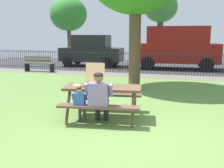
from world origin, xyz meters
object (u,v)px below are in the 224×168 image
at_px(picnic_table_foreground, 103,93).
at_px(pizza_slice_on_table, 77,85).
at_px(far_tree_midleft, 161,8).
at_px(pizza_box_open, 93,81).
at_px(park_bench_left, 39,64).
at_px(parked_car_left, 177,47).
at_px(adult_at_table, 99,96).
at_px(parked_car_far_left, 92,50).
at_px(far_tree_left, 68,14).
at_px(child_at_table, 80,102).

xyz_separation_m(picnic_table_foreground, pizza_slice_on_table, (-0.67, 0.00, 0.18)).
bearing_deg(far_tree_midleft, pizza_box_open, -90.30).
xyz_separation_m(park_bench_left, parked_car_left, (7.17, 3.23, 0.89)).
bearing_deg(pizza_slice_on_table, adult_at_table, -33.95).
xyz_separation_m(parked_car_far_left, far_tree_left, (-4.44, 6.23, 2.78)).
bearing_deg(far_tree_midleft, parked_car_left, -75.71).
xyz_separation_m(pizza_box_open, far_tree_left, (-8.06, 16.08, 2.93)).
bearing_deg(picnic_table_foreground, parked_car_left, 81.86).
relative_size(pizza_box_open, child_at_table, 0.68).
height_order(child_at_table, parked_car_far_left, parked_car_far_left).
relative_size(child_at_table, park_bench_left, 0.54).
relative_size(child_at_table, far_tree_left, 0.16).
height_order(parked_car_far_left, far_tree_midleft, far_tree_midleft).
relative_size(adult_at_table, parked_car_left, 0.25).
bearing_deg(park_bench_left, adult_at_table, -50.87).
height_order(parked_car_far_left, far_tree_left, far_tree_left).
xyz_separation_m(child_at_table, far_tree_left, (-7.97, 16.71, 3.27)).
distance_m(child_at_table, park_bench_left, 9.04).
height_order(child_at_table, park_bench_left, child_at_table).
distance_m(parked_car_far_left, far_tree_midleft, 7.88).
height_order(park_bench_left, parked_car_far_left, parked_car_far_left).
distance_m(picnic_table_foreground, parked_car_left, 10.02).
height_order(picnic_table_foreground, pizza_slice_on_table, pizza_slice_on_table).
bearing_deg(parked_car_far_left, picnic_table_foreground, -68.63).
xyz_separation_m(picnic_table_foreground, pizza_box_open, (-0.26, 0.04, 0.27)).
distance_m(picnic_table_foreground, child_at_table, 0.68).
bearing_deg(far_tree_midleft, child_at_table, -90.60).
distance_m(picnic_table_foreground, park_bench_left, 8.80).
distance_m(adult_at_table, parked_car_left, 10.50).
xyz_separation_m(picnic_table_foreground, far_tree_midleft, (-0.17, 16.13, 3.50)).
relative_size(picnic_table_foreground, child_at_table, 2.30).
xyz_separation_m(picnic_table_foreground, far_tree_left, (-8.32, 16.13, 3.20)).
xyz_separation_m(picnic_table_foreground, adult_at_table, (0.07, -0.50, 0.06)).
bearing_deg(park_bench_left, far_tree_midleft, 59.48).
relative_size(picnic_table_foreground, far_tree_left, 0.37).
distance_m(pizza_box_open, far_tree_left, 18.23).
distance_m(adult_at_table, parked_car_far_left, 11.12).
height_order(parked_car_far_left, parked_car_left, parked_car_left).
xyz_separation_m(picnic_table_foreground, parked_car_far_left, (-3.87, 9.90, 0.41)).
height_order(child_at_table, far_tree_left, far_tree_left).
distance_m(pizza_slice_on_table, far_tree_left, 18.10).
bearing_deg(far_tree_left, child_at_table, -64.50).
height_order(pizza_slice_on_table, parked_car_far_left, parked_car_far_left).
bearing_deg(adult_at_table, parked_car_far_left, 110.78).
distance_m(pizza_box_open, adult_at_table, 0.67).
relative_size(park_bench_left, parked_car_left, 0.34).
relative_size(pizza_box_open, adult_at_table, 0.49).
bearing_deg(child_at_table, pizza_slice_on_table, 119.02).
distance_m(pizza_box_open, parked_car_left, 10.00).
bearing_deg(parked_car_left, pizza_box_open, -99.63).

